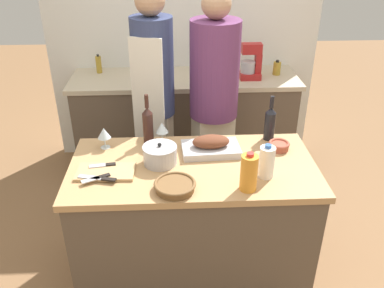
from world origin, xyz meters
TOP-DOWN VIEW (x-y plane):
  - ground_plane at (0.00, 0.00)m, footprint 12.00×12.00m
  - kitchen_island at (0.00, 0.00)m, footprint 1.46×0.73m
  - back_counter at (0.00, 1.41)m, footprint 2.02×0.60m
  - back_wall at (0.00, 1.76)m, footprint 2.52×0.10m
  - roasting_pan at (0.12, 0.14)m, footprint 0.37×0.24m
  - wicker_basket at (-0.11, -0.25)m, footprint 0.23×0.23m
  - cutting_board at (-0.50, -0.07)m, footprint 0.34×0.20m
  - stock_pot at (-0.19, 0.03)m, footprint 0.20×0.20m
  - mixing_bowl at (0.55, 0.16)m, footprint 0.13×0.13m
  - juice_jug at (0.28, -0.26)m, footprint 0.09×0.09m
  - milk_jug at (0.40, -0.14)m, footprint 0.09×0.09m
  - wine_bottle_green at (0.52, 0.30)m, footprint 0.07×0.07m
  - wine_bottle_dark at (-0.27, 0.29)m, footprint 0.07×0.07m
  - wine_glass_left at (-0.18, 0.28)m, footprint 0.08×0.08m
  - wine_glass_right at (-0.55, 0.24)m, footprint 0.08×0.08m
  - knife_chef at (-0.53, -0.15)m, footprint 0.22×0.08m
  - knife_paring at (-0.52, -0.01)m, footprint 0.16×0.05m
  - knife_bread at (-0.54, -0.15)m, footprint 0.16×0.10m
  - stand_mixer at (0.57, 1.34)m, footprint 0.18×0.14m
  - condiment_bottle_tall at (0.83, 1.43)m, footprint 0.07×0.07m
  - condiment_bottle_short at (-0.77, 1.56)m, footprint 0.05×0.05m
  - person_cook_aproned at (-0.25, 0.78)m, footprint 0.30×0.33m
  - person_cook_guest at (0.19, 0.75)m, footprint 0.36×0.36m

SIDE VIEW (x-z plane):
  - ground_plane at x=0.00m, z-range 0.00..0.00m
  - kitchen_island at x=0.00m, z-range 0.00..0.87m
  - back_counter at x=0.00m, z-range 0.00..0.92m
  - cutting_board at x=-0.50m, z-range 0.87..0.89m
  - knife_chef at x=-0.53m, z-range 0.88..0.89m
  - knife_bread at x=-0.54m, z-range 0.88..0.89m
  - knife_paring at x=-0.52m, z-range 0.88..0.89m
  - wicker_basket at x=-0.11m, z-range 0.87..0.92m
  - mixing_bowl at x=0.55m, z-range 0.87..0.92m
  - roasting_pan at x=0.12m, z-range 0.85..0.97m
  - stock_pot at x=-0.19m, z-range 0.86..0.99m
  - milk_jug at x=0.40m, z-range 0.86..1.06m
  - wine_glass_right at x=-0.55m, z-range 0.90..1.04m
  - person_cook_guest at x=0.19m, z-range 0.09..1.85m
  - juice_jug at x=0.28m, z-range 0.86..1.08m
  - wine_glass_left at x=-0.18m, z-range 0.90..1.05m
  - condiment_bottle_tall at x=0.83m, z-range 0.91..1.04m
  - wine_bottle_green at x=0.52m, z-range 0.84..1.14m
  - condiment_bottle_short at x=-0.77m, z-range 0.91..1.08m
  - wine_bottle_dark at x=-0.27m, z-range 0.83..1.17m
  - person_cook_aproned at x=-0.25m, z-range 0.11..1.89m
  - stand_mixer at x=0.57m, z-range 0.89..1.20m
  - back_wall at x=0.00m, z-range 0.00..2.55m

